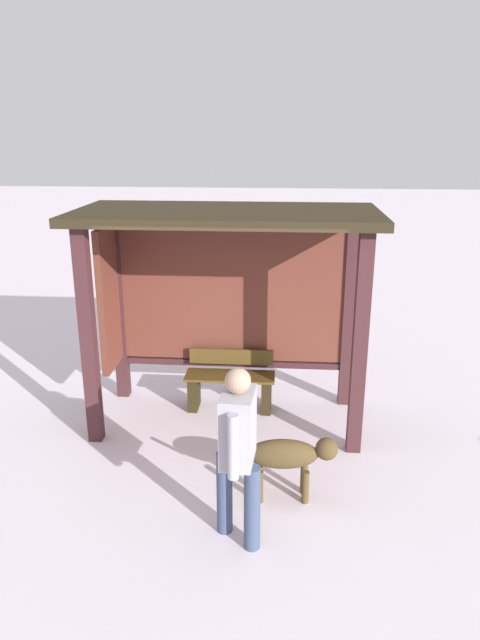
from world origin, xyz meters
The scene contains 5 objects.
ground_plane centered at (0.00, 0.00, 0.00)m, with size 60.00×60.00×0.00m, color white.
bus_shelter centered at (-0.11, 0.20, 1.86)m, with size 3.36×1.61×2.57m.
bench_left_inside centered at (0.00, 0.32, 0.34)m, with size 1.13×0.39×0.75m.
person_walking centered at (0.31, -2.17, 0.94)m, with size 0.40×0.61×1.61m.
dog centered at (0.74, -1.54, 0.46)m, with size 1.00×0.30×0.64m.
Camera 1 is at (0.67, -6.35, 3.40)m, focal length 32.39 mm.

